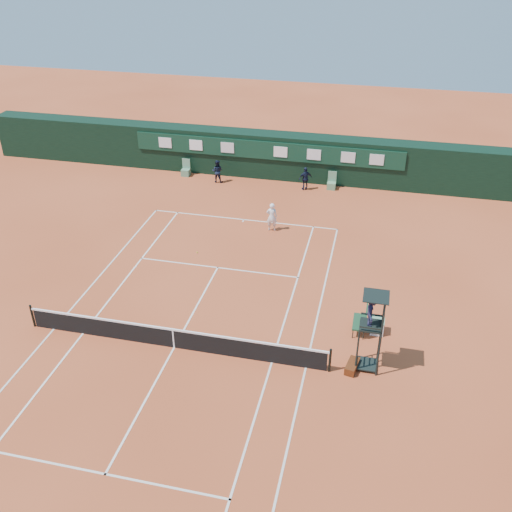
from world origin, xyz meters
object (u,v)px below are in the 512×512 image
at_px(umpire_chair, 372,317).
at_px(player_bench, 362,320).
at_px(player, 272,217).
at_px(tennis_net, 173,338).
at_px(cooler, 377,326).

distance_m(umpire_chair, player_bench, 2.94).
relative_size(player_bench, player, 0.71).
relative_size(tennis_net, cooler, 20.00).
bearing_deg(umpire_chair, tennis_net, -175.73).
relative_size(umpire_chair, player, 2.04).
xyz_separation_m(tennis_net, umpire_chair, (7.78, 0.58, 1.95)).
bearing_deg(player, player_bench, 117.47).
bearing_deg(tennis_net, cooler, 19.64).
bearing_deg(cooler, tennis_net, -160.36).
height_order(tennis_net, umpire_chair, umpire_chair).
height_order(umpire_chair, player_bench, umpire_chair).
bearing_deg(player, cooler, 120.62).
bearing_deg(cooler, umpire_chair, -97.77).
distance_m(tennis_net, cooler, 8.60).
xyz_separation_m(tennis_net, player, (1.85, 10.98, 0.33)).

